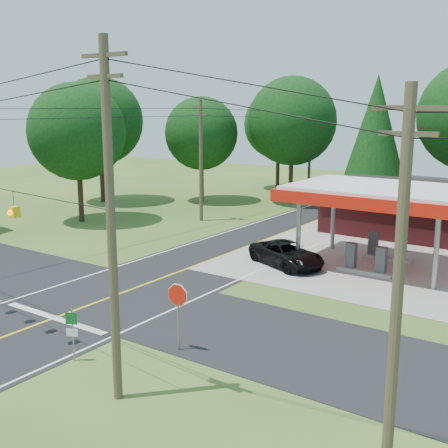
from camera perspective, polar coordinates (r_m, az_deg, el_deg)
The scene contains 14 objects.
ground at distance 29.15m, azimuth -11.26°, elevation -7.26°, with size 120.00×120.00×0.00m, color #375E21.
main_highway at distance 29.15m, azimuth -11.26°, elevation -7.24°, with size 8.00×120.00×0.02m, color black.
cross_road at distance 29.15m, azimuth -11.26°, elevation -7.23°, with size 70.00×7.00×0.02m, color black.
lane_center_yellow at distance 29.14m, azimuth -11.26°, elevation -7.21°, with size 0.15×110.00×0.00m, color yellow.
gas_canopy at distance 34.18m, azimuth 15.59°, elevation 2.72°, with size 10.60×7.40×4.88m.
convenience_store at distance 43.75m, azimuth 21.04°, elevation 1.16°, with size 16.40×7.55×3.80m.
utility_pole_near_right at distance 17.67m, azimuth -11.41°, elevation 0.28°, with size 1.80×0.30×11.50m.
utility_pole_far_left at distance 46.57m, azimuth -2.37°, elevation 6.63°, with size 1.80×0.30×10.00m.
utility_pole_right_b at distance 14.65m, azimuth 17.29°, elevation -5.48°, with size 1.80×0.30×10.00m.
utility_pole_north at distance 60.29m, azimuth 8.70°, elevation 7.26°, with size 0.30×0.30×9.50m.
treeline_backdrop at distance 47.09m, azimuth 10.87°, elevation 9.28°, with size 70.27×51.59×13.30m.
suv_car at distance 33.98m, azimuth 6.37°, elevation -3.07°, with size 5.23×5.23×1.45m, color black.
octagonal_stop_sign at distance 21.98m, azimuth -4.73°, elevation -7.71°, with size 0.95×0.11×2.77m.
route_sign_post at distance 22.03m, azimuth -15.18°, elevation -10.17°, with size 0.43×0.22×2.22m.
Camera 1 is at (20.07, -18.92, 9.43)m, focal length 45.00 mm.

